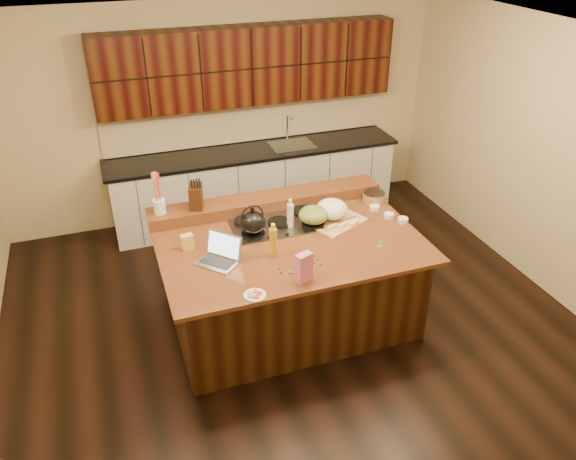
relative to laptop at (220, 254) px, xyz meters
name	(u,v)px	position (x,y,z in m)	size (l,w,h in m)	color
room	(290,198)	(0.68, 0.13, 0.37)	(5.52, 5.02, 2.72)	black
island	(290,281)	(0.68, 0.13, -0.52)	(2.40, 1.60, 0.92)	black
back_ledge	(267,201)	(0.68, 0.83, 0.00)	(2.40, 0.30, 0.12)	black
cooktop	(279,223)	(0.68, 0.43, -0.05)	(0.92, 0.52, 0.05)	gray
back_counter	(253,145)	(0.98, 2.35, 0.00)	(3.70, 0.66, 2.40)	silver
kettle	(253,223)	(0.38, 0.30, 0.09)	(0.24, 0.24, 0.21)	black
green_bowl	(314,215)	(0.98, 0.30, 0.06)	(0.29, 0.29, 0.16)	#5A732E
laptop	(220,254)	(0.00, 0.00, 0.00)	(0.43, 0.43, 0.24)	#B7B7BC
oil_bottle	(273,243)	(0.46, -0.08, 0.07)	(0.07, 0.07, 0.27)	#BA8D20
vinegar_bottle	(290,216)	(0.76, 0.34, 0.06)	(0.06, 0.06, 0.25)	silver
wooden_tray	(333,212)	(1.20, 0.34, 0.03)	(0.64, 0.57, 0.21)	tan
ramekin_a	(389,215)	(1.75, 0.21, -0.04)	(0.10, 0.10, 0.04)	white
ramekin_b	(403,220)	(1.83, 0.08, -0.04)	(0.10, 0.10, 0.04)	white
ramekin_c	(375,208)	(1.69, 0.40, -0.04)	(0.10, 0.10, 0.04)	white
strainer_bowl	(374,198)	(1.76, 0.56, -0.02)	(0.24, 0.24, 0.09)	#996B3F
kitchen_timer	(380,240)	(1.43, -0.20, -0.03)	(0.08, 0.08, 0.07)	silver
pink_bag	(304,268)	(0.57, -0.52, 0.07)	(0.14, 0.07, 0.26)	#D56496
candy_plate	(255,295)	(0.14, -0.58, -0.06)	(0.18, 0.18, 0.01)	white
package_box	(187,242)	(-0.23, 0.29, 0.01)	(0.10, 0.07, 0.14)	#E8AB51
utensil_crock	(159,206)	(-0.39, 0.83, 0.13)	(0.12, 0.12, 0.14)	white
knife_block	(196,196)	(-0.03, 0.83, 0.17)	(0.12, 0.19, 0.23)	black
gumdrop_0	(281,273)	(0.43, -0.36, -0.05)	(0.02, 0.02, 0.02)	red
gumdrop_1	(317,259)	(0.80, -0.27, -0.05)	(0.02, 0.02, 0.02)	#198C26
gumdrop_2	(308,260)	(0.71, -0.26, -0.05)	(0.02, 0.02, 0.02)	red
gumdrop_3	(311,261)	(0.73, -0.28, -0.05)	(0.02, 0.02, 0.02)	#198C26
gumdrop_4	(290,273)	(0.50, -0.39, -0.05)	(0.02, 0.02, 0.02)	red
gumdrop_5	(321,264)	(0.79, -0.35, -0.05)	(0.02, 0.02, 0.02)	#198C26
gumdrop_6	(314,263)	(0.75, -0.31, -0.05)	(0.02, 0.02, 0.02)	red
gumdrop_7	(291,272)	(0.51, -0.38, -0.05)	(0.02, 0.02, 0.02)	#198C26
gumdrop_8	(301,265)	(0.63, -0.31, -0.05)	(0.02, 0.02, 0.02)	red
gumdrop_9	(305,265)	(0.66, -0.32, -0.05)	(0.02, 0.02, 0.02)	#198C26
gumdrop_10	(313,275)	(0.67, -0.48, -0.05)	(0.02, 0.02, 0.02)	red
gumdrop_11	(289,272)	(0.50, -0.38, -0.05)	(0.02, 0.02, 0.02)	#198C26
gumdrop_12	(309,268)	(0.68, -0.37, -0.05)	(0.02, 0.02, 0.02)	red
gumdrop_13	(280,268)	(0.44, -0.29, -0.05)	(0.02, 0.02, 0.02)	#198C26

